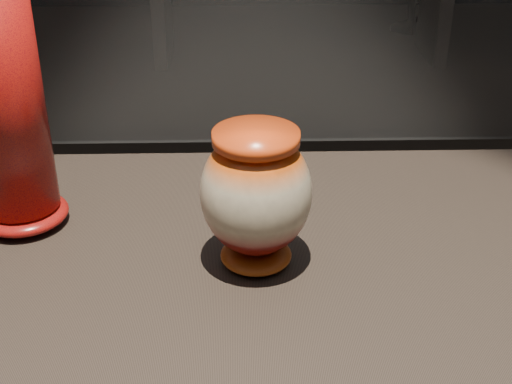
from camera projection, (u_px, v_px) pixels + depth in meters
main_vase at (256, 194)px, 0.90m from camera, size 0.15×0.15×0.19m
tall_vase at (4, 98)px, 0.95m from camera, size 0.14×0.14×0.40m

